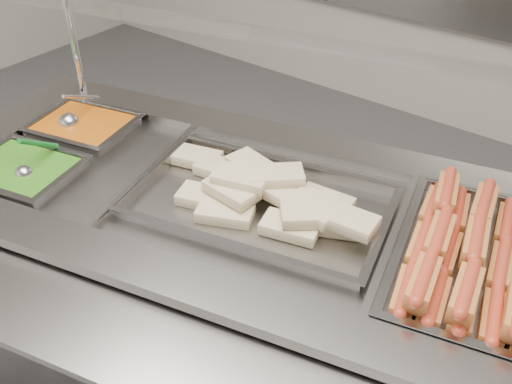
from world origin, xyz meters
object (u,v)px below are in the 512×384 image
Objects in this scene: ladle at (70,121)px; serving_spoon at (27,168)px; steam_counter at (242,306)px; sneeze_guard at (272,40)px; pan_hotdogs at (470,269)px; pan_wraps at (259,207)px.

serving_spoon reaches higher than ladle.
sneeze_guard is (-0.05, 0.20, 0.76)m from steam_counter.
sneeze_guard is at bearing 174.04° from pan_hotdogs.
serving_spoon is at bearing -154.16° from pan_wraps.
sneeze_guard reaches higher than pan_hotdogs.
ladle is (-0.71, -0.04, 0.03)m from pan_wraps.
steam_counter is 10.32× the size of ladle.
ladle is (-0.61, -0.23, -0.33)m from sneeze_guard.
sneeze_guard is 0.42m from pan_wraps.
ladle is (-0.65, -0.03, 0.43)m from steam_counter.
pan_hotdogs reaches higher than steam_counter.
sneeze_guard is at bearing 103.33° from steam_counter.
pan_hotdogs is at bearing 13.32° from steam_counter.
ladle is 0.27m from serving_spoon.
sneeze_guard is 8.54× the size of ladle.
pan_hotdogs is at bearing 7.63° from ladle.
steam_counter is 3.29× the size of pan_hotdogs.
pan_wraps is at bearing 13.32° from steam_counter.
sneeze_guard reaches higher than pan_wraps.
pan_hotdogs is (0.62, -0.06, -0.38)m from sneeze_guard.
serving_spoon is (-1.10, -0.40, 0.05)m from pan_hotdogs.
steam_counter is 0.73m from serving_spoon.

